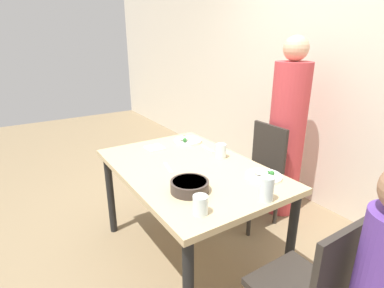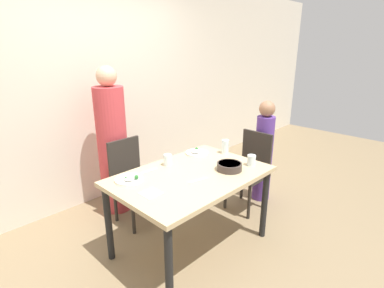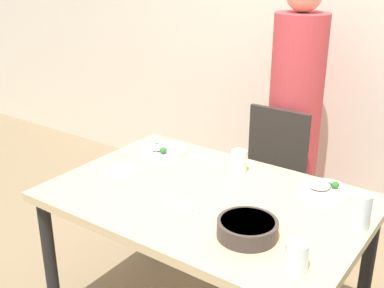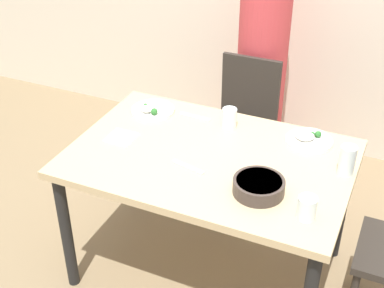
{
  "view_description": "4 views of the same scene",
  "coord_description": "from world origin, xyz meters",
  "px_view_note": "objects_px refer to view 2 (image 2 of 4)",
  "views": [
    {
      "loc": [
        1.66,
        -1.04,
        1.63
      ],
      "look_at": [
        -0.09,
        0.08,
        0.89
      ],
      "focal_mm": 28.0,
      "sensor_mm": 36.0,
      "label": 1
    },
    {
      "loc": [
        -1.74,
        -1.71,
        1.86
      ],
      "look_at": [
        0.1,
        0.09,
        1.0
      ],
      "focal_mm": 28.0,
      "sensor_mm": 36.0,
      "label": 2
    },
    {
      "loc": [
        1.04,
        -1.58,
        1.75
      ],
      "look_at": [
        -0.07,
        -0.01,
        0.99
      ],
      "focal_mm": 45.0,
      "sensor_mm": 36.0,
      "label": 3
    },
    {
      "loc": [
        0.81,
        -2.03,
        2.21
      ],
      "look_at": [
        -0.09,
        -0.02,
        0.81
      ],
      "focal_mm": 50.0,
      "sensor_mm": 36.0,
      "label": 4
    }
  ],
  "objects_px": {
    "person_adult": "(113,147)",
    "plate_rice_adult": "(129,179)",
    "person_child": "(264,153)",
    "chair_adult_spot": "(132,178)",
    "bowl_curry": "(229,166)",
    "glass_water_tall": "(168,160)",
    "chair_child_spot": "(250,168)"
  },
  "relations": [
    {
      "from": "plate_rice_adult",
      "to": "chair_adult_spot",
      "type": "bearing_deg",
      "value": 55.15
    },
    {
      "from": "chair_child_spot",
      "to": "plate_rice_adult",
      "type": "distance_m",
      "value": 1.54
    },
    {
      "from": "chair_adult_spot",
      "to": "bowl_curry",
      "type": "distance_m",
      "value": 1.11
    },
    {
      "from": "chair_adult_spot",
      "to": "chair_child_spot",
      "type": "distance_m",
      "value": 1.35
    },
    {
      "from": "person_adult",
      "to": "person_child",
      "type": "xyz_separation_m",
      "value": [
        1.4,
        -1.09,
        -0.17
      ]
    },
    {
      "from": "plate_rice_adult",
      "to": "bowl_curry",
      "type": "bearing_deg",
      "value": -30.84
    },
    {
      "from": "person_adult",
      "to": "glass_water_tall",
      "type": "distance_m",
      "value": 0.84
    },
    {
      "from": "chair_adult_spot",
      "to": "glass_water_tall",
      "type": "bearing_deg",
      "value": -80.48
    },
    {
      "from": "chair_adult_spot",
      "to": "plate_rice_adult",
      "type": "relative_size",
      "value": 3.76
    },
    {
      "from": "person_child",
      "to": "chair_adult_spot",
      "type": "bearing_deg",
      "value": 151.66
    },
    {
      "from": "chair_child_spot",
      "to": "glass_water_tall",
      "type": "bearing_deg",
      "value": -103.59
    },
    {
      "from": "chair_child_spot",
      "to": "person_child",
      "type": "distance_m",
      "value": 0.3
    },
    {
      "from": "person_adult",
      "to": "bowl_curry",
      "type": "height_order",
      "value": "person_adult"
    },
    {
      "from": "plate_rice_adult",
      "to": "person_child",
      "type": "bearing_deg",
      "value": -7.31
    },
    {
      "from": "person_child",
      "to": "glass_water_tall",
      "type": "height_order",
      "value": "person_child"
    },
    {
      "from": "bowl_curry",
      "to": "glass_water_tall",
      "type": "height_order",
      "value": "glass_water_tall"
    },
    {
      "from": "bowl_curry",
      "to": "glass_water_tall",
      "type": "distance_m",
      "value": 0.58
    },
    {
      "from": "person_adult",
      "to": "person_child",
      "type": "bearing_deg",
      "value": -37.87
    },
    {
      "from": "person_adult",
      "to": "plate_rice_adult",
      "type": "bearing_deg",
      "value": -113.11
    },
    {
      "from": "chair_adult_spot",
      "to": "plate_rice_adult",
      "type": "bearing_deg",
      "value": -124.85
    },
    {
      "from": "person_adult",
      "to": "glass_water_tall",
      "type": "height_order",
      "value": "person_adult"
    },
    {
      "from": "plate_rice_adult",
      "to": "person_adult",
      "type": "bearing_deg",
      "value": 66.89
    },
    {
      "from": "person_child",
      "to": "bowl_curry",
      "type": "distance_m",
      "value": 1.04
    },
    {
      "from": "person_child",
      "to": "plate_rice_adult",
      "type": "height_order",
      "value": "person_child"
    },
    {
      "from": "chair_child_spot",
      "to": "plate_rice_adult",
      "type": "height_order",
      "value": "chair_child_spot"
    },
    {
      "from": "chair_child_spot",
      "to": "plate_rice_adult",
      "type": "bearing_deg",
      "value": -98.65
    },
    {
      "from": "person_adult",
      "to": "plate_rice_adult",
      "type": "distance_m",
      "value": 0.94
    },
    {
      "from": "plate_rice_adult",
      "to": "glass_water_tall",
      "type": "xyz_separation_m",
      "value": [
        0.45,
        0.02,
        0.04
      ]
    },
    {
      "from": "person_child",
      "to": "plate_rice_adult",
      "type": "bearing_deg",
      "value": 172.69
    },
    {
      "from": "chair_adult_spot",
      "to": "bowl_curry",
      "type": "bearing_deg",
      "value": -67.71
    },
    {
      "from": "chair_adult_spot",
      "to": "chair_child_spot",
      "type": "xyz_separation_m",
      "value": [
        1.12,
        -0.76,
        0.0
      ]
    },
    {
      "from": "chair_child_spot",
      "to": "bowl_curry",
      "type": "distance_m",
      "value": 0.82
    }
  ]
}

